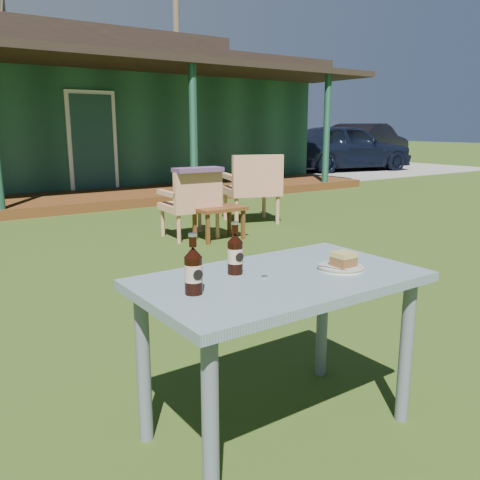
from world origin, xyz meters
TOP-DOWN VIEW (x-y plane):
  - ground at (0.00, 0.00)m, footprint 80.00×80.00m
  - gravel_strip at (10.50, 8.50)m, footprint 9.00×6.00m
  - tree_mid at (3.00, 18.50)m, footprint 0.28×0.28m
  - tree_right at (9.50, 17.00)m, footprint 0.28×0.28m
  - car_near at (10.34, 7.91)m, footprint 4.47×2.47m
  - car_far at (12.53, 8.99)m, footprint 4.63×2.79m
  - cafe_table at (0.00, -1.60)m, footprint 1.20×0.70m
  - plate at (0.28, -1.67)m, footprint 0.20×0.20m
  - cake_slice at (0.30, -1.67)m, footprint 0.09×0.09m
  - fork at (0.22, -1.68)m, footprint 0.06×0.14m
  - cola_bottle_near at (-0.14, -1.46)m, footprint 0.07×0.07m
  - cola_bottle_far at (-0.42, -1.60)m, footprint 0.07×0.07m
  - bottle_cap at (-0.07, -1.58)m, footprint 0.03×0.03m
  - armchair_left at (1.68, 2.11)m, footprint 0.64×0.61m
  - armchair_right at (2.89, 2.52)m, footprint 0.88×0.85m
  - floral_throw at (1.67, 1.95)m, footprint 0.59×0.27m
  - side_table at (1.91, 1.88)m, footprint 0.60×0.40m

SIDE VIEW (x-z plane):
  - ground at x=0.00m, z-range 0.00..0.00m
  - gravel_strip at x=10.50m, z-range 0.00..0.02m
  - side_table at x=1.91m, z-range 0.14..0.54m
  - armchair_left at x=1.68m, z-range 0.05..0.87m
  - armchair_right at x=2.89m, z-range 0.06..1.02m
  - cafe_table at x=0.00m, z-range 0.26..0.98m
  - car_near at x=10.34m, z-range 0.00..1.44m
  - car_far at x=12.53m, z-range 0.00..1.44m
  - bottle_cap at x=-0.07m, z-range 0.72..0.73m
  - plate at x=0.28m, z-range 0.72..0.74m
  - fork at x=0.22m, z-range 0.73..0.74m
  - cake_slice at x=0.30m, z-range 0.73..0.80m
  - cola_bottle_near at x=-0.14m, z-range 0.70..0.92m
  - cola_bottle_far at x=-0.42m, z-range 0.70..0.93m
  - floral_throw at x=1.67m, z-range 0.82..0.87m
  - tree_mid at x=3.00m, z-range 0.00..9.50m
  - tree_right at x=9.50m, z-range 0.00..11.00m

